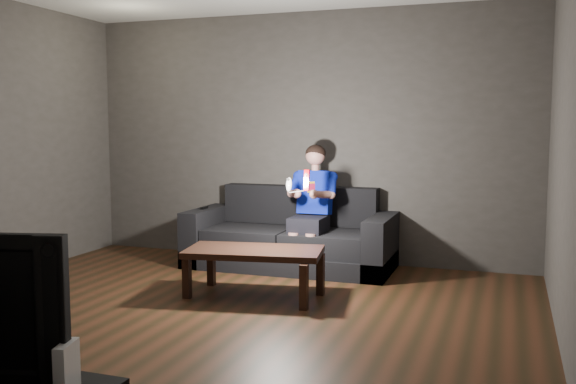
% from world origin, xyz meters
% --- Properties ---
extents(floor, '(5.00, 5.00, 0.00)m').
position_xyz_m(floor, '(0.00, 0.00, 0.00)').
color(floor, black).
rests_on(floor, ground).
extents(back_wall, '(5.00, 0.04, 2.70)m').
position_xyz_m(back_wall, '(0.00, 2.50, 1.35)').
color(back_wall, '#383431').
rests_on(back_wall, ground).
extents(right_wall, '(0.04, 5.00, 2.70)m').
position_xyz_m(right_wall, '(2.50, 0.00, 1.35)').
color(right_wall, '#383431').
rests_on(right_wall, ground).
extents(sofa, '(2.14, 0.92, 0.83)m').
position_xyz_m(sofa, '(-0.00, 2.08, 0.27)').
color(sofa, black).
rests_on(sofa, floor).
extents(child, '(0.50, 0.62, 1.23)m').
position_xyz_m(child, '(0.24, 2.03, 0.74)').
color(child, black).
rests_on(child, sofa).
extents(wii_remote_red, '(0.05, 0.08, 0.20)m').
position_xyz_m(wii_remote_red, '(0.33, 1.56, 0.97)').
color(wii_remote_red, '#C20106').
rests_on(wii_remote_red, child).
extents(nunchuk_white, '(0.07, 0.10, 0.15)m').
position_xyz_m(nunchuk_white, '(0.16, 1.56, 0.92)').
color(nunchuk_white, white).
rests_on(nunchuk_white, child).
extents(wii_remote_black, '(0.04, 0.14, 0.03)m').
position_xyz_m(wii_remote_black, '(-0.97, 2.00, 0.60)').
color(wii_remote_black, black).
rests_on(wii_remote_black, sofa).
extents(coffee_table, '(1.24, 0.77, 0.42)m').
position_xyz_m(coffee_table, '(0.08, 0.86, 0.37)').
color(coffee_table, black).
rests_on(coffee_table, floor).
extents(wii_console, '(0.08, 0.15, 0.19)m').
position_xyz_m(wii_console, '(0.60, -2.27, 0.58)').
color(wii_console, white).
rests_on(wii_console, media_console).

